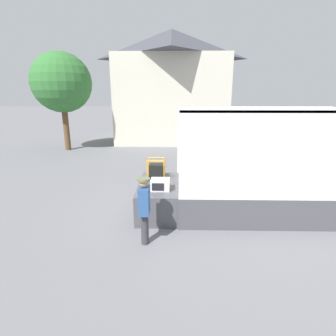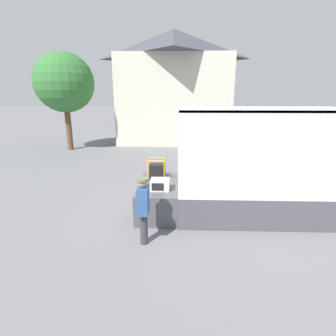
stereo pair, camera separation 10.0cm
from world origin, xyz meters
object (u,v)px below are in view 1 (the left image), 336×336
object	(u,v)px
microwave	(160,184)
portable_generator	(157,170)
box_truck	(310,184)
worker_person	(144,205)
street_tree	(62,83)

from	to	relation	value
microwave	portable_generator	world-z (taller)	portable_generator
box_truck	microwave	distance (m)	4.49
microwave	worker_person	bearing A→B (deg)	-102.32
microwave	portable_generator	size ratio (longest dim) A/B	0.85
portable_generator	microwave	bearing A→B (deg)	-81.69
portable_generator	worker_person	world-z (taller)	worker_person
microwave	box_truck	bearing A→B (deg)	6.69
portable_generator	box_truck	bearing A→B (deg)	-7.77
box_truck	microwave	bearing A→B (deg)	-173.31
worker_person	street_tree	xyz separation A→B (m)	(-6.23, 11.19, 3.18)
microwave	worker_person	xyz separation A→B (m)	(-0.30, -1.38, -0.02)
microwave	street_tree	xyz separation A→B (m)	(-6.53, 9.80, 3.16)
microwave	worker_person	size ratio (longest dim) A/B	0.32
box_truck	worker_person	bearing A→B (deg)	-158.18
microwave	worker_person	world-z (taller)	worker_person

